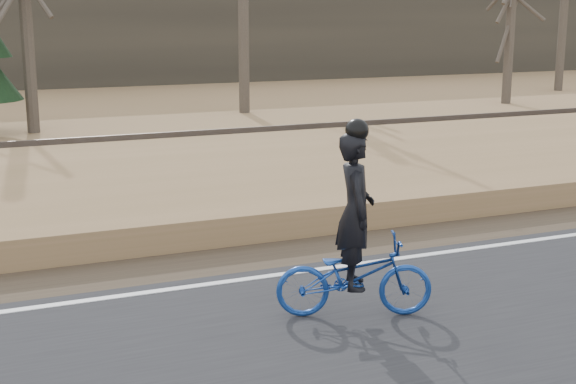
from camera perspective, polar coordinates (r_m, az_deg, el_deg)
name	(u,v)px	position (r m, az deg, el deg)	size (l,w,h in m)	color
ground	(390,269)	(11.14, 7.24, -5.47)	(120.00, 120.00, 0.00)	#8F6C49
road	(504,333)	(9.19, 15.12, -9.69)	(120.00, 6.00, 0.06)	black
edge_line	(383,261)	(11.29, 6.74, -4.87)	(120.00, 0.12, 0.01)	silver
shoulder	(350,245)	(12.14, 4.42, -3.76)	(120.00, 1.60, 0.04)	#473A2B
embankment	(276,191)	(14.73, -0.88, 0.06)	(120.00, 5.00, 0.44)	#8F6C49
ballast	(213,157)	(18.24, -5.34, 2.51)	(120.00, 3.00, 0.45)	slate
railroad	(213,144)	(18.19, -5.36, 3.45)	(120.00, 2.40, 0.29)	black
treeline_backdrop	(69,20)	(39.50, -15.29, 11.72)	(120.00, 4.00, 6.00)	#383328
cyclist	(355,254)	(9.09, 4.75, -4.43)	(1.88, 1.19, 2.27)	navy
bare_tree_near_left	(25,5)	(24.17, -18.20, 12.52)	(0.36, 0.36, 7.20)	#4C4438
bare_tree_right	(511,21)	(31.50, 15.56, 11.67)	(0.36, 0.36, 6.15)	#4C4438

